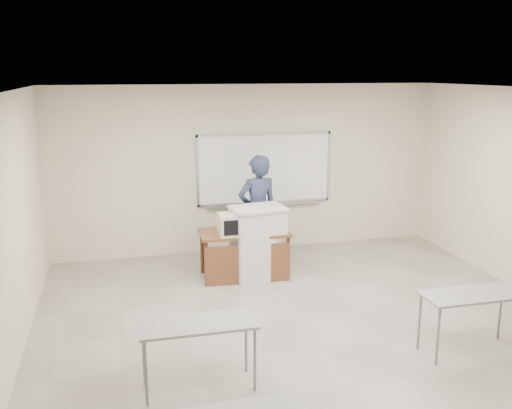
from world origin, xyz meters
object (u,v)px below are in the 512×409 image
object	(u,v)px
whiteboard	(265,170)
instructor_desk	(246,246)
presenter	(258,212)
mouse	(277,227)
keyboard	(269,207)
crt_monitor	(230,225)
laptop	(266,224)
podium	(258,242)

from	to	relation	value
whiteboard	instructor_desk	size ratio (longest dim) A/B	1.76
whiteboard	presenter	size ratio (longest dim) A/B	1.31
mouse	keyboard	world-z (taller)	keyboard
instructor_desk	crt_monitor	bearing A→B (deg)	-174.25
mouse	instructor_desk	bearing A→B (deg)	177.72
whiteboard	crt_monitor	world-z (taller)	whiteboard
whiteboard	mouse	size ratio (longest dim) A/B	25.91
whiteboard	crt_monitor	bearing A→B (deg)	-122.48
presenter	crt_monitor	bearing A→B (deg)	32.84
instructor_desk	crt_monitor	xyz separation A→B (m)	(-0.25, -0.01, 0.37)
laptop	keyboard	bearing A→B (deg)	-79.20
whiteboard	instructor_desk	world-z (taller)	whiteboard
presenter	keyboard	bearing A→B (deg)	81.22
instructor_desk	mouse	distance (m)	0.62
keyboard	presenter	distance (m)	0.68
crt_monitor	laptop	xyz separation A→B (m)	(0.65, 0.28, -0.10)
crt_monitor	whiteboard	bearing A→B (deg)	57.48
presenter	laptop	bearing A→B (deg)	94.28
instructor_desk	laptop	distance (m)	0.55
instructor_desk	presenter	world-z (taller)	presenter
crt_monitor	presenter	size ratio (longest dim) A/B	0.22
whiteboard	presenter	world-z (taller)	whiteboard
laptop	keyboard	size ratio (longest dim) A/B	0.79
keyboard	presenter	xyz separation A→B (m)	(-0.02, 0.64, -0.22)
presenter	mouse	bearing A→B (deg)	109.89
podium	mouse	xyz separation A→B (m)	(0.35, 0.15, 0.19)
whiteboard	crt_monitor	xyz separation A→B (m)	(-0.95, -1.49, -0.57)
laptop	instructor_desk	bearing A→B (deg)	-127.75
whiteboard	mouse	bearing A→B (deg)	-96.49
whiteboard	mouse	distance (m)	1.51
podium	laptop	world-z (taller)	podium
laptop	keyboard	xyz separation A→B (m)	(-0.05, -0.38, 0.36)
instructor_desk	laptop	xyz separation A→B (m)	(0.40, 0.27, 0.27)
whiteboard	podium	distance (m)	1.79
whiteboard	laptop	distance (m)	1.42
whiteboard	instructor_desk	distance (m)	1.89
instructor_desk	laptop	bearing A→B (deg)	36.61
mouse	presenter	distance (m)	0.47
laptop	presenter	distance (m)	0.31
podium	keyboard	world-z (taller)	keyboard
whiteboard	laptop	xyz separation A→B (m)	(-0.30, -1.21, -0.67)
crt_monitor	laptop	distance (m)	0.72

